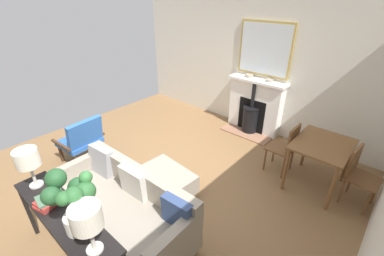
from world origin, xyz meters
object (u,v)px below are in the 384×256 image
(ottoman, at_px, (167,179))
(sofa, at_px, (125,206))
(table_lamp_near_end, at_px, (27,159))
(potted_plant, at_px, (70,197))
(book_stack, at_px, (50,200))
(dining_chair_by_back_wall, at_px, (358,172))
(armchair_accent, at_px, (82,138))
(mantel_bowl_far, at_px, (269,80))
(dining_chair_near_fireplace, at_px, (286,146))
(fireplace, at_px, (254,108))
(mantel_bowl_near, at_px, (249,76))
(console_table, at_px, (64,220))
(table_lamp_far_end, at_px, (87,219))
(dining_table, at_px, (321,150))

(ottoman, bearing_deg, sofa, 6.15)
(sofa, bearing_deg, table_lamp_near_end, -41.96)
(sofa, relative_size, potted_plant, 3.13)
(book_stack, bearing_deg, dining_chair_by_back_wall, 144.23)
(armchair_accent, distance_m, book_stack, 1.89)
(mantel_bowl_far, distance_m, table_lamp_near_end, 4.12)
(ottoman, height_order, dining_chair_near_fireplace, dining_chair_near_fireplace)
(dining_chair_by_back_wall, bearing_deg, ottoman, -52.61)
(fireplace, height_order, book_stack, fireplace)
(dining_chair_near_fireplace, bearing_deg, mantel_bowl_near, -127.19)
(console_table, bearing_deg, ottoman, -176.51)
(fireplace, xyz_separation_m, armchair_accent, (2.96, -1.62, -0.04))
(potted_plant, bearing_deg, console_table, -84.96)
(mantel_bowl_far, xyz_separation_m, dining_chair_by_back_wall, (0.99, 1.89, -0.65))
(table_lamp_near_end, relative_size, book_stack, 1.48)
(console_table, bearing_deg, potted_plant, 95.04)
(console_table, relative_size, table_lamp_far_end, 3.38)
(dining_chair_by_back_wall, bearing_deg, dining_table, -88.89)
(mantel_bowl_near, distance_m, armchair_accent, 3.38)
(armchair_accent, xyz_separation_m, table_lamp_near_end, (1.06, 1.13, 0.66))
(dining_chair_near_fireplace, relative_size, dining_chair_by_back_wall, 1.02)
(fireplace, height_order, table_lamp_far_end, table_lamp_far_end)
(mantel_bowl_near, relative_size, armchair_accent, 0.19)
(armchair_accent, distance_m, dining_chair_near_fireplace, 3.38)
(dining_chair_near_fireplace, bearing_deg, table_lamp_far_end, -7.24)
(ottoman, distance_m, dining_chair_by_back_wall, 2.65)
(sofa, bearing_deg, table_lamp_far_end, 42.31)
(console_table, bearing_deg, dining_table, 153.91)
(console_table, height_order, dining_chair_near_fireplace, dining_chair_near_fireplace)
(fireplace, distance_m, mantel_bowl_far, 0.68)
(mantel_bowl_near, relative_size, potted_plant, 0.26)
(book_stack, distance_m, dining_table, 3.51)
(book_stack, relative_size, dining_chair_near_fireplace, 0.36)
(armchair_accent, xyz_separation_m, table_lamp_far_end, (1.06, 2.34, 0.67))
(console_table, relative_size, dining_table, 1.79)
(mantel_bowl_near, relative_size, table_lamp_near_end, 0.35)
(table_lamp_far_end, bearing_deg, dining_table, 163.75)
(ottoman, bearing_deg, potted_plant, 14.97)
(table_lamp_near_end, bearing_deg, ottoman, 160.60)
(armchair_accent, bearing_deg, mantel_bowl_far, 148.40)
(ottoman, distance_m, book_stack, 1.60)
(mantel_bowl_near, xyz_separation_m, book_stack, (4.06, 0.12, -0.33))
(dining_chair_by_back_wall, bearing_deg, table_lamp_far_end, -24.49)
(table_lamp_far_end, bearing_deg, mantel_bowl_near, -167.02)
(console_table, relative_size, dining_chair_by_back_wall, 1.90)
(console_table, bearing_deg, fireplace, -178.36)
(console_table, distance_m, table_lamp_far_end, 0.76)
(mantel_bowl_near, distance_m, dining_chair_by_back_wall, 2.62)
(fireplace, bearing_deg, table_lamp_near_end, -6.97)
(dining_chair_near_fireplace, bearing_deg, console_table, -18.02)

